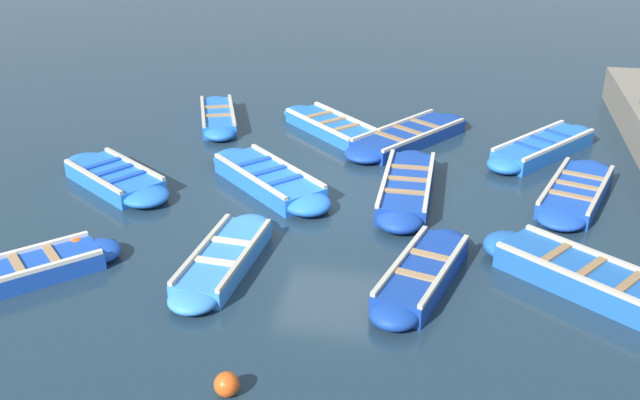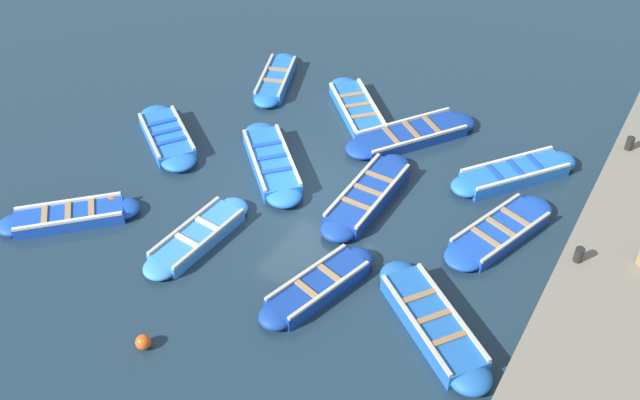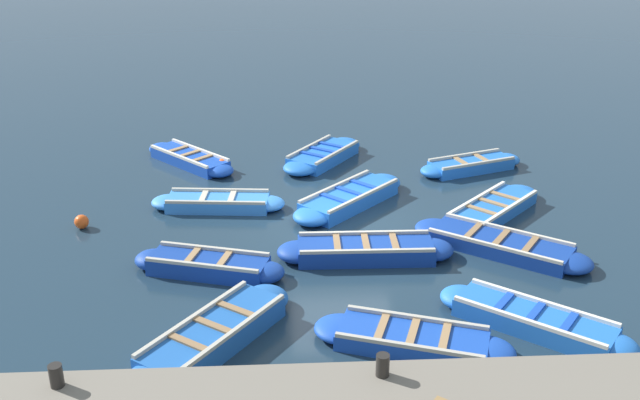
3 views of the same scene
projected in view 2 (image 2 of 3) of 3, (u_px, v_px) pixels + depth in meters
ground_plane at (316, 192)px, 19.28m from camera, size 120.00×120.00×0.00m
boat_alongside at (433, 323)px, 15.72m from camera, size 3.64×3.00×0.47m
boat_outer_left at (198, 237)px, 17.79m from camera, size 1.08×3.36×0.36m
boat_far_corner at (272, 163)px, 19.91m from camera, size 3.33×3.25×0.43m
boat_stern_in at (357, 109)px, 21.89m from camera, size 3.18×3.13×0.36m
boat_end_of_row at (411, 135)px, 20.91m from camera, size 3.09×3.82×0.37m
boat_centre at (500, 232)px, 17.92m from camera, size 2.01×3.64×0.36m
boat_broadside at (318, 287)px, 16.54m from camera, size 1.62×3.31×0.42m
boat_bow_out at (276, 79)px, 23.13m from camera, size 1.75×3.19×0.37m
boat_tucked at (368, 196)px, 18.88m from camera, size 0.99×3.81×0.43m
boat_mid_row at (167, 137)px, 20.82m from camera, size 3.23×2.69×0.40m
boat_inner_gap at (514, 174)px, 19.57m from camera, size 2.90×3.39×0.41m
boat_near_quay at (69, 217)px, 18.33m from camera, size 2.99×2.91×0.38m
quay_wall at (627, 295)px, 16.02m from camera, size 3.06×15.66×0.87m
bollard_north at (630, 143)px, 19.13m from camera, size 0.20×0.20×0.35m
bollard_mid_north at (579, 255)px, 16.08m from camera, size 0.20×0.20×0.35m
buoy_orange_near at (143, 342)px, 15.39m from camera, size 0.33×0.33×0.33m
buoy_yellow_far at (113, 201)px, 18.75m from camera, size 0.33×0.33×0.33m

